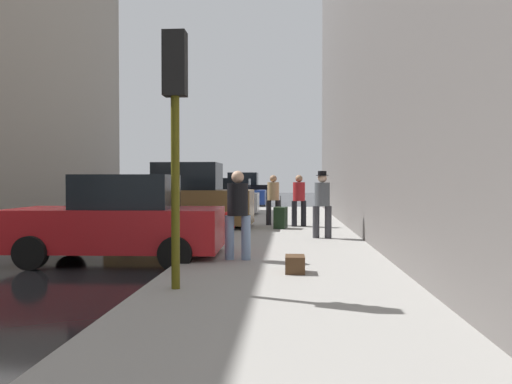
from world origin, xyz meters
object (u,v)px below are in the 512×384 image
(parked_silver_sedan, at_px, (214,199))
(parked_blue_sedan, at_px, (231,194))
(pedestrian_in_jeans, at_px, (238,210))
(rolling_suitcase, at_px, (281,218))
(traffic_light, at_px, (175,103))
(parked_bronze_suv, at_px, (183,200))
(parked_black_suv, at_px, (241,190))
(pedestrian_with_beanie, at_px, (322,201))
(duffel_bag, at_px, (295,264))
(fire_hydrant, at_px, (226,225))
(pedestrian_in_red_jacket, at_px, (299,198))
(parked_red_hatchback, at_px, (120,221))
(pedestrian_in_tan_coat, at_px, (273,197))

(parked_silver_sedan, xyz_separation_m, parked_blue_sedan, (-0.00, 7.14, 0.00))
(pedestrian_in_jeans, height_order, rolling_suitcase, pedestrian_in_jeans)
(traffic_light, relative_size, pedestrian_in_jeans, 2.11)
(parked_bronze_suv, distance_m, pedestrian_in_jeans, 7.00)
(parked_black_suv, height_order, pedestrian_with_beanie, parked_black_suv)
(parked_silver_sedan, xyz_separation_m, pedestrian_with_beanie, (4.32, -9.36, 0.29))
(duffel_bag, bearing_deg, pedestrian_with_beanie, 81.20)
(parked_black_suv, relative_size, rolling_suitcase, 4.44)
(parked_bronze_suv, height_order, parked_black_suv, same)
(parked_silver_sedan, relative_size, fire_hydrant, 5.98)
(parked_silver_sedan, bearing_deg, pedestrian_in_red_jacket, -57.75)
(pedestrian_with_beanie, bearing_deg, duffel_bag, -98.80)
(parked_red_hatchback, xyz_separation_m, parked_blue_sedan, (0.00, 19.78, 0.00))
(traffic_light, distance_m, pedestrian_with_beanie, 6.99)
(parked_black_suv, bearing_deg, pedestrian_in_red_jacket, -78.82)
(parked_blue_sedan, distance_m, pedestrian_in_tan_coat, 13.05)
(parked_red_hatchback, height_order, duffel_bag, parked_red_hatchback)
(parked_blue_sedan, distance_m, traffic_light, 22.99)
(fire_hydrant, bearing_deg, pedestrian_in_tan_coat, 74.65)
(parked_blue_sedan, xyz_separation_m, duffel_bag, (3.54, -21.51, -0.56))
(fire_hydrant, relative_size, pedestrian_in_red_jacket, 0.41)
(parked_silver_sedan, xyz_separation_m, rolling_suitcase, (3.18, -6.73, -0.36))
(pedestrian_in_red_jacket, bearing_deg, parked_silver_sedan, 122.25)
(pedestrian_in_red_jacket, bearing_deg, rolling_suitcase, -128.63)
(parked_bronze_suv, height_order, pedestrian_in_red_jacket, parked_bronze_suv)
(parked_red_hatchback, bearing_deg, parked_black_suv, 90.00)
(parked_bronze_suv, xyz_separation_m, pedestrian_in_red_jacket, (3.78, 0.54, 0.07))
(parked_silver_sedan, distance_m, parked_blue_sedan, 7.14)
(pedestrian_in_jeans, bearing_deg, duffel_bag, -50.06)
(parked_silver_sedan, distance_m, pedestrian_in_tan_coat, 6.29)
(pedestrian_in_jeans, bearing_deg, parked_silver_sedan, 100.66)
(parked_black_suv, xyz_separation_m, pedestrian_in_red_jacket, (3.78, -19.12, 0.07))
(fire_hydrant, relative_size, pedestrian_in_jeans, 0.41)
(parked_blue_sedan, bearing_deg, rolling_suitcase, -77.10)
(parked_red_hatchback, distance_m, traffic_light, 4.05)
(duffel_bag, bearing_deg, parked_red_hatchback, 153.97)
(traffic_light, bearing_deg, pedestrian_in_red_jacket, 78.79)
(parked_blue_sedan, distance_m, rolling_suitcase, 14.24)
(parked_black_suv, xyz_separation_m, traffic_light, (1.85, -28.82, 1.73))
(parked_silver_sedan, distance_m, traffic_light, 15.92)
(parked_silver_sedan, relative_size, pedestrian_with_beanie, 2.37)
(parked_silver_sedan, relative_size, pedestrian_in_red_jacket, 2.46)
(pedestrian_in_jeans, relative_size, pedestrian_in_tan_coat, 1.00)
(parked_bronze_suv, height_order, pedestrian_with_beanie, parked_bronze_suv)
(pedestrian_with_beanie, distance_m, duffel_bag, 5.14)
(fire_hydrant, xyz_separation_m, traffic_light, (0.05, -6.09, 2.26))
(parked_blue_sedan, relative_size, rolling_suitcase, 4.05)
(parked_bronze_suv, bearing_deg, parked_blue_sedan, 90.00)
(fire_hydrant, bearing_deg, pedestrian_in_jeans, -79.30)
(pedestrian_with_beanie, xyz_separation_m, pedestrian_in_jeans, (-1.86, -3.72, -0.03))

